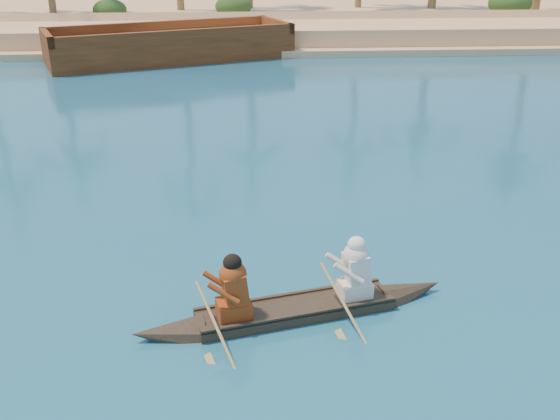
{
  "coord_description": "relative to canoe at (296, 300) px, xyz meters",
  "views": [
    {
      "loc": [
        -2.55,
        -11.87,
        5.98
      ],
      "look_at": [
        -1.81,
        -0.66,
        1.06
      ],
      "focal_mm": 40.0,
      "sensor_mm": 36.0,
      "label": 1
    }
  ],
  "objects": [
    {
      "name": "shrub_cluster",
      "position": [
        1.68,
        34.28,
        0.9
      ],
      "size": [
        100.0,
        6.0,
        2.4
      ],
      "primitive_type": null,
      "color": "#1A3613",
      "rests_on": "ground"
    },
    {
      "name": "sandy_embankment",
      "position": [
        1.68,
        49.67,
        0.23
      ],
      "size": [
        150.0,
        51.0,
        1.5
      ],
      "color": "tan",
      "rests_on": "ground"
    },
    {
      "name": "canoe",
      "position": [
        0.0,
        0.0,
        0.0
      ],
      "size": [
        5.6,
        2.02,
        1.54
      ],
      "rotation": [
        0.0,
        0.0,
        0.23
      ],
      "color": "#35271D",
      "rests_on": "ground"
    },
    {
      "name": "ground",
      "position": [
        1.68,
        2.78,
        -0.3
      ],
      "size": [
        160.0,
        160.0,
        0.0
      ],
      "primitive_type": "plane",
      "color": "navy",
      "rests_on": "ground"
    },
    {
      "name": "barge_mid",
      "position": [
        -4.42,
        24.78,
        0.44
      ],
      "size": [
        13.21,
        8.36,
        2.09
      ],
      "rotation": [
        0.0,
        0.0,
        0.36
      ],
      "color": "brown",
      "rests_on": "ground"
    }
  ]
}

